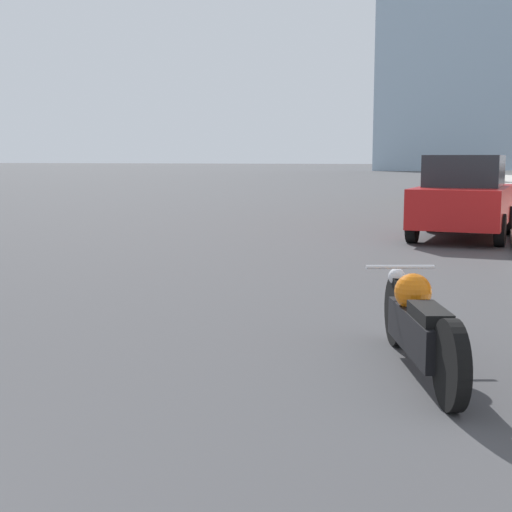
% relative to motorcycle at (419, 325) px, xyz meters
% --- Properties ---
extents(motorcycle, '(1.00, 2.27, 0.77)m').
position_rel_motorcycle_xyz_m(motorcycle, '(0.00, 0.00, 0.00)').
color(motorcycle, black).
rests_on(motorcycle, ground_plane).
extents(parked_car_red, '(2.13, 3.99, 1.79)m').
position_rel_motorcycle_xyz_m(parked_car_red, '(-0.08, 10.16, 0.50)').
color(parked_car_red, red).
rests_on(parked_car_red, ground_plane).
extents(parked_car_yellow, '(2.13, 4.50, 1.70)m').
position_rel_motorcycle_xyz_m(parked_car_yellow, '(-0.34, 22.88, 0.44)').
color(parked_car_yellow, gold).
rests_on(parked_car_yellow, ground_plane).
extents(parked_car_blue, '(2.02, 4.08, 1.57)m').
position_rel_motorcycle_xyz_m(parked_car_blue, '(-0.39, 33.08, 0.42)').
color(parked_car_blue, '#1E3899').
rests_on(parked_car_blue, ground_plane).
extents(parked_car_black, '(2.08, 4.23, 1.84)m').
position_rel_motorcycle_xyz_m(parked_car_black, '(-0.23, 45.02, 0.51)').
color(parked_car_black, black).
rests_on(parked_car_black, ground_plane).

